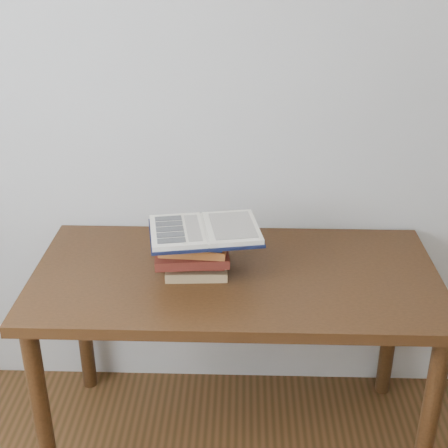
{
  "coord_description": "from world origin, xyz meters",
  "views": [
    {
      "loc": [
        0.04,
        -0.49,
        1.84
      ],
      "look_at": [
        -0.02,
        1.34,
        0.95
      ],
      "focal_mm": 50.0,
      "sensor_mm": 36.0,
      "label": 1
    }
  ],
  "objects": [
    {
      "name": "room_shell",
      "position": [
        -0.08,
        0.01,
        1.63
      ],
      "size": [
        3.54,
        3.54,
        2.62
      ],
      "color": "beige",
      "rests_on": "ground"
    },
    {
      "name": "desk",
      "position": [
        0.02,
        1.38,
        0.65
      ],
      "size": [
        1.4,
        0.7,
        0.75
      ],
      "color": "#432510",
      "rests_on": "ground"
    },
    {
      "name": "book_stack",
      "position": [
        -0.12,
        1.38,
        0.82
      ],
      "size": [
        0.26,
        0.22,
        0.15
      ],
      "color": "#A18153",
      "rests_on": "desk"
    },
    {
      "name": "open_book",
      "position": [
        -0.08,
        1.38,
        0.91
      ],
      "size": [
        0.4,
        0.31,
        0.03
      ],
      "rotation": [
        0.0,
        0.0,
        0.17
      ],
      "color": "black",
      "rests_on": "book_stack"
    }
  ]
}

